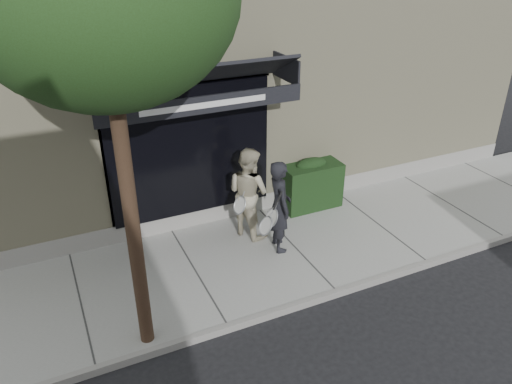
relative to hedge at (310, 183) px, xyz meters
name	(u,v)px	position (x,y,z in m)	size (l,w,h in m)	color
ground	(293,250)	(-1.10, -1.25, -0.66)	(80.00, 80.00, 0.00)	black
sidewalk	(293,247)	(-1.10, -1.25, -0.60)	(20.00, 3.00, 0.12)	gray
curb	(336,293)	(-1.10, -2.80, -0.59)	(20.00, 0.10, 0.14)	gray
building_facade	(201,58)	(-1.11, 3.71, 2.08)	(14.30, 8.04, 5.64)	beige
hedge	(310,183)	(0.00, 0.00, 0.00)	(1.30, 0.70, 1.14)	black
pedestrian_front	(279,206)	(-1.40, -1.20, 0.37)	(0.85, 0.92, 1.81)	black
pedestrian_back	(248,192)	(-1.70, -0.48, 0.38)	(1.00, 1.10, 1.85)	#C0B799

